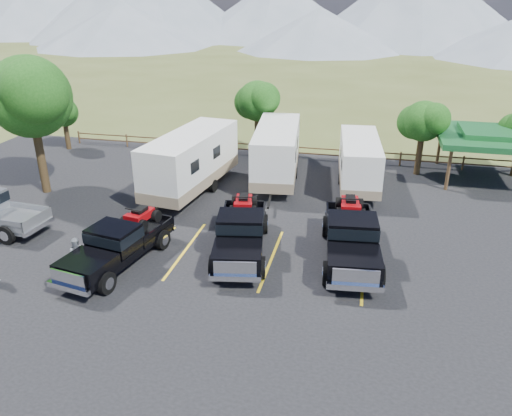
% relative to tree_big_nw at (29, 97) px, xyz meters
% --- Properties ---
extents(ground, '(320.00, 320.00, 0.00)m').
position_rel_tree_big_nw_xyz_m(ground, '(12.55, -9.03, -5.60)').
color(ground, '#475022').
rests_on(ground, ground).
extents(asphalt_lot, '(44.00, 34.00, 0.04)m').
position_rel_tree_big_nw_xyz_m(asphalt_lot, '(12.55, -6.03, -5.58)').
color(asphalt_lot, black).
rests_on(asphalt_lot, ground).
extents(stall_lines, '(12.12, 5.50, 0.01)m').
position_rel_tree_big_nw_xyz_m(stall_lines, '(12.55, -5.03, -5.55)').
color(stall_lines, yellow).
rests_on(stall_lines, asphalt_lot).
extents(tree_big_nw, '(5.54, 5.18, 7.84)m').
position_rel_tree_big_nw_xyz_m(tree_big_nw, '(0.00, 0.00, 0.00)').
color(tree_big_nw, '#322513').
rests_on(tree_big_nw, ground).
extents(tree_ne_a, '(3.11, 2.92, 4.76)m').
position_rel_tree_big_nw_xyz_m(tree_ne_a, '(21.52, 7.99, -2.11)').
color(tree_ne_a, '#322513').
rests_on(tree_ne_a, ground).
extents(tree_north, '(3.46, 3.24, 5.25)m').
position_rel_tree_big_nw_xyz_m(tree_north, '(10.52, 9.99, -1.76)').
color(tree_north, '#322513').
rests_on(tree_north, ground).
extents(tree_nw_small, '(2.59, 2.43, 3.85)m').
position_rel_tree_big_nw_xyz_m(tree_nw_small, '(-3.48, 7.99, -2.81)').
color(tree_nw_small, '#322513').
rests_on(tree_nw_small, ground).
extents(rail_fence, '(36.12, 0.12, 1.00)m').
position_rel_tree_big_nw_xyz_m(rail_fence, '(14.55, 9.47, -4.99)').
color(rail_fence, '#513922').
rests_on(rail_fence, ground).
extents(pavilion, '(6.20, 6.20, 3.22)m').
position_rel_tree_big_nw_xyz_m(pavilion, '(25.55, 7.97, -2.81)').
color(pavilion, '#513922').
rests_on(pavilion, ground).
extents(mountain_range, '(209.00, 71.00, 20.00)m').
position_rel_tree_big_nw_xyz_m(mountain_range, '(4.92, 96.95, 2.28)').
color(mountain_range, slate).
rests_on(mountain_range, ground).
extents(rig_left, '(3.04, 6.45, 2.07)m').
position_rel_tree_big_nw_xyz_m(rig_left, '(8.22, -6.81, -4.56)').
color(rig_left, black).
rests_on(rig_left, asphalt_lot).
extents(rig_center, '(3.17, 6.74, 2.16)m').
position_rel_tree_big_nw_xyz_m(rig_center, '(13.07, -4.60, -4.51)').
color(rig_center, black).
rests_on(rig_center, asphalt_lot).
extents(rig_right, '(2.94, 7.01, 2.28)m').
position_rel_tree_big_nw_xyz_m(rig_right, '(17.90, -4.08, -4.46)').
color(rig_right, black).
rests_on(rig_right, asphalt_lot).
extents(trailer_left, '(3.60, 9.97, 3.45)m').
position_rel_tree_big_nw_xyz_m(trailer_left, '(8.41, 1.96, -3.75)').
color(trailer_left, white).
rests_on(trailer_left, asphalt_lot).
extents(trailer_center, '(3.30, 9.63, 3.33)m').
position_rel_tree_big_nw_xyz_m(trailer_center, '(12.89, 4.95, -3.81)').
color(trailer_center, white).
rests_on(trailer_center, asphalt_lot).
extents(trailer_right, '(2.76, 8.45, 2.92)m').
position_rel_tree_big_nw_xyz_m(trailer_right, '(17.89, 4.86, -4.03)').
color(trailer_right, white).
rests_on(trailer_right, asphalt_lot).
extents(person_b, '(0.98, 0.92, 1.60)m').
position_rel_tree_big_nw_xyz_m(person_b, '(6.92, -7.90, -4.76)').
color(person_b, gray).
rests_on(person_b, asphalt_lot).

